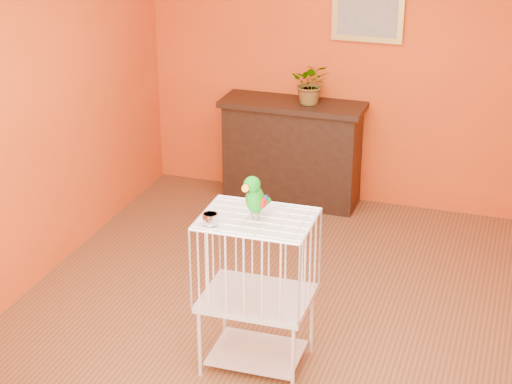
% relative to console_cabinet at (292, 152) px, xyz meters
% --- Properties ---
extents(ground, '(4.50, 4.50, 0.00)m').
position_rel_console_cabinet_xyz_m(ground, '(0.60, -2.02, -0.48)').
color(ground, brown).
rests_on(ground, ground).
extents(room_shell, '(4.50, 4.50, 4.50)m').
position_rel_console_cabinet_xyz_m(room_shell, '(0.60, -2.02, 1.10)').
color(room_shell, '#DF4C15').
rests_on(room_shell, ground).
extents(console_cabinet, '(1.29, 0.46, 0.96)m').
position_rel_console_cabinet_xyz_m(console_cabinet, '(0.00, 0.00, 0.00)').
color(console_cabinet, black).
rests_on(console_cabinet, ground).
extents(potted_plant, '(0.39, 0.42, 0.29)m').
position_rel_console_cabinet_xyz_m(potted_plant, '(0.17, 0.01, 0.62)').
color(potted_plant, '#26722D').
rests_on(potted_plant, console_cabinet).
extents(framed_picture, '(0.62, 0.04, 0.50)m').
position_rel_console_cabinet_xyz_m(framed_picture, '(0.60, 0.19, 1.27)').
color(framed_picture, '#B79941').
rests_on(framed_picture, room_shell).
extents(birdcage, '(0.68, 0.53, 1.04)m').
position_rel_console_cabinet_xyz_m(birdcage, '(0.53, -2.59, 0.06)').
color(birdcage, silver).
rests_on(birdcage, ground).
extents(feed_cup, '(0.09, 0.09, 0.06)m').
position_rel_console_cabinet_xyz_m(feed_cup, '(0.30, -2.76, 0.60)').
color(feed_cup, silver).
rests_on(feed_cup, birdcage).
extents(parrot, '(0.15, 0.26, 0.29)m').
position_rel_console_cabinet_xyz_m(parrot, '(0.52, -2.60, 0.70)').
color(parrot, '#59544C').
rests_on(parrot, birdcage).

